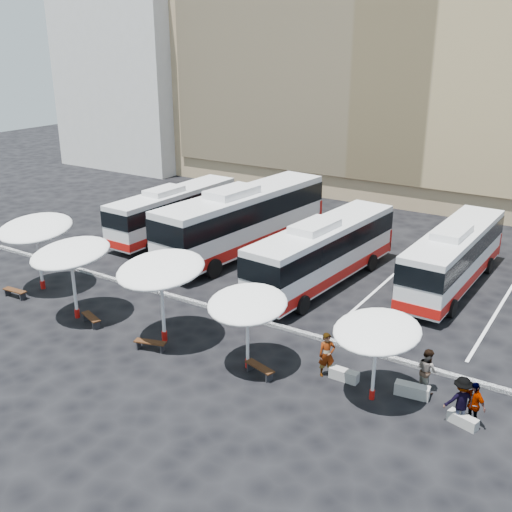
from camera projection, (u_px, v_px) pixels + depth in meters
The scene contains 25 objects.
ground at pixel (206, 312), 29.25m from camera, with size 120.00×120.00×0.00m, color black.
sandstone_building at pixel (431, 37), 50.10m from camera, with size 42.00×18.25×29.60m.
apartment_block at pixel (151, 74), 62.45m from camera, with size 14.00×14.00×18.00m, color silver.
curb_divider at pixel (212, 307), 29.62m from camera, with size 34.00×0.25×0.15m, color black.
bay_lines at pixel (287, 263), 35.57m from camera, with size 24.15×12.00×0.01m.
bus_0 at pixel (174, 210), 40.11m from camera, with size 2.73×10.85×3.42m.
bus_1 at pixel (244, 218), 36.80m from camera, with size 4.10×13.66×4.27m.
bus_2 at pixel (324, 251), 32.02m from camera, with size 3.43×11.85×3.71m.
bus_3 at pixel (454, 255), 31.60m from camera, with size 2.81×11.16×3.53m.
sunshade_0 at pixel (35, 228), 30.84m from camera, with size 4.45×4.49×3.97m.
sunshade_1 at pixel (70, 253), 27.59m from camera, with size 4.69×4.72×3.84m.
sunshade_2 at pixel (161, 270), 25.37m from camera, with size 4.41×4.45×3.97m.
sunshade_3 at pixel (247, 304), 23.41m from camera, with size 3.51×3.54×3.32m.
sunshade_4 at pixel (377, 331), 21.29m from camera, with size 3.88×3.91×3.29m.
wood_bench_0 at pixel (15, 292), 30.78m from camera, with size 1.42×0.47×0.43m.
wood_bench_1 at pixel (91, 318), 27.89m from camera, with size 1.45×0.83×0.43m.
wood_bench_2 at pixel (150, 343), 25.59m from camera, with size 1.44×0.76×0.43m.
wood_bench_3 at pixel (260, 368), 23.67m from camera, with size 1.45×0.74×0.43m.
conc_bench_0 at pixel (344, 375), 23.42m from camera, with size 1.16×0.39×0.44m, color gray.
conc_bench_1 at pixel (412, 390), 22.35m from camera, with size 1.28×0.43×0.48m, color gray.
conc_bench_2 at pixel (463, 420), 20.68m from camera, with size 1.06×0.35×0.40m, color gray.
passenger_0 at pixel (327, 355), 23.49m from camera, with size 0.67×0.44×1.83m, color black.
passenger_1 at pixel (427, 370), 22.48m from camera, with size 0.85×0.66×1.75m, color black.
passenger_2 at pixel (473, 404), 20.48m from camera, with size 0.99×0.41×1.68m, color black.
passenger_3 at pixel (461, 400), 20.61m from camera, with size 1.15×0.66×1.79m, color black.
Camera 1 is at (16.35, -21.01, 12.66)m, focal length 42.00 mm.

